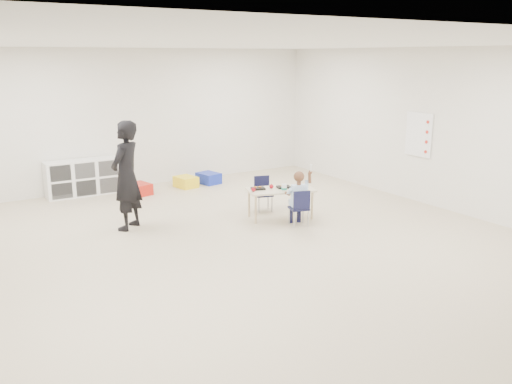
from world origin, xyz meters
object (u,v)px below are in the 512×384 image
chair_near (299,208)px  child (299,197)px  adult (126,176)px  table (280,203)px  cubby_shelf (83,177)px

chair_near → child: size_ratio=0.63×
adult → table: bearing=120.2°
chair_near → cubby_shelf: size_ratio=0.43×
table → child: 0.56m
chair_near → adult: bearing=167.7°
chair_near → adult: size_ratio=0.35×
chair_near → adult: (-2.36, 1.29, 0.55)m
chair_near → child: (0.00, 0.00, 0.17)m
table → adult: (-2.36, 0.77, 0.60)m
table → chair_near: (0.01, -0.52, 0.05)m
table → chair_near: 0.52m
table → child: bearing=-73.1°
table → cubby_shelf: bearing=142.6°
chair_near → child: 0.17m
child → chair_near: bearing=0.0°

